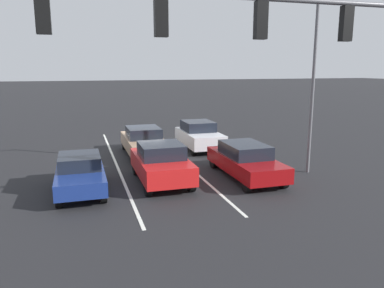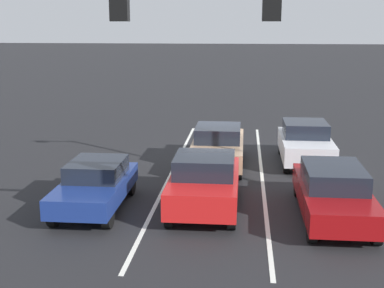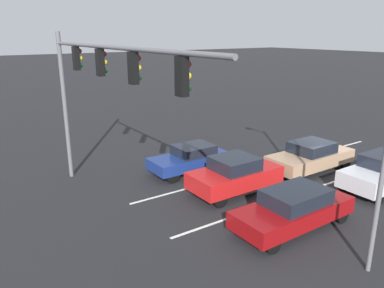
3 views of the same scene
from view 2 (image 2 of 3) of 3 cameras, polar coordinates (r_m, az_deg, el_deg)
name	(u,v)px [view 2 (image 2 of 3)]	position (r m, az deg, el deg)	size (l,w,h in m)	color
ground_plane	(219,158)	(21.75, 2.95, -1.47)	(240.00, 240.00, 0.00)	black
lane_stripe_left_divider	(262,174)	(19.52, 7.45, -3.23)	(0.12, 16.61, 0.01)	silver
lane_stripe_center_divider	(172,172)	(19.67, -2.15, -2.99)	(0.12, 16.61, 0.01)	silver
car_maroon_leftlane_front	(333,192)	(15.48, 14.82, -4.93)	(1.82, 4.77, 1.47)	maroon
car_navy_rightlane_front	(95,184)	(15.96, -10.26, -4.25)	(1.74, 4.09, 1.39)	navy
car_red_midlane_front	(205,182)	(15.59, 1.35, -4.07)	(1.93, 4.16, 1.64)	red
car_tan_midlane_second	(218,146)	(20.39, 2.78, -0.18)	(1.91, 4.78, 1.54)	tan
car_silver_leftlane_second	(305,143)	(21.20, 11.99, 0.14)	(1.88, 4.02, 1.60)	silver
traffic_signal_gantry	(81,29)	(9.90, -11.76, 11.90)	(12.24, 0.37, 6.92)	slate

